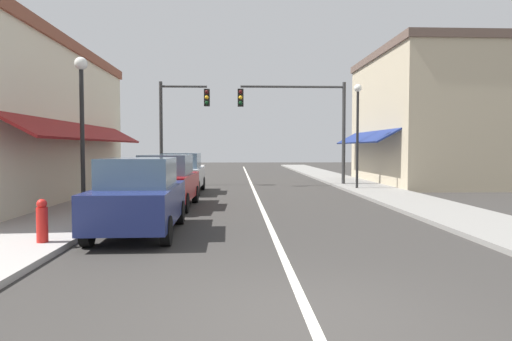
{
  "coord_description": "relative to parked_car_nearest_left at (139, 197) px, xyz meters",
  "views": [
    {
      "loc": [
        -0.88,
        -5.24,
        2.0
      ],
      "look_at": [
        -0.02,
        13.85,
        1.07
      ],
      "focal_mm": 32.5,
      "sensor_mm": 36.0,
      "label": 1
    }
  ],
  "objects": [
    {
      "name": "parked_car_nearest_left",
      "position": [
        0.0,
        0.0,
        0.0
      ],
      "size": [
        1.84,
        4.13,
        1.77
      ],
      "rotation": [
        0.0,
        0.0,
        0.02
      ],
      "color": "navy",
      "rests_on": "ground"
    },
    {
      "name": "storefront_right_block",
      "position": [
        12.59,
        14.49,
        2.76
      ],
      "size": [
        6.7,
        10.2,
        7.27
      ],
      "color": "#BCAD8E",
      "rests_on": "ground"
    },
    {
      "name": "traffic_signal_mast_arm",
      "position": [
        5.88,
        13.23,
        2.87
      ],
      "size": [
        5.64,
        0.5,
        5.42
      ],
      "color": "#333333",
      "rests_on": "ground"
    },
    {
      "name": "traffic_signal_left_corner",
      "position": [
        -0.84,
        13.94,
        2.71
      ],
      "size": [
        2.68,
        0.5,
        5.49
      ],
      "color": "#333333",
      "rests_on": "ground"
    },
    {
      "name": "parked_car_third_left",
      "position": [
        -0.14,
        9.88,
        0.0
      ],
      "size": [
        1.82,
        4.12,
        1.77
      ],
      "rotation": [
        0.0,
        0.0,
        -0.01
      ],
      "color": "#B7BABF",
      "rests_on": "ground"
    },
    {
      "name": "lane_center_stripe",
      "position": [
        3.1,
        12.49,
        -0.88
      ],
      "size": [
        0.14,
        52.0,
        0.01
      ],
      "primitive_type": "cube",
      "color": "silver",
      "rests_on": "ground"
    },
    {
      "name": "parked_car_second_left",
      "position": [
        -0.07,
        4.81,
        0.0
      ],
      "size": [
        1.87,
        4.15,
        1.77
      ],
      "rotation": [
        0.0,
        0.0,
        -0.03
      ],
      "color": "maroon",
      "rests_on": "ground"
    },
    {
      "name": "ground_plane",
      "position": [
        3.1,
        12.49,
        -0.88
      ],
      "size": [
        80.0,
        80.0,
        0.0
      ],
      "primitive_type": "plane",
      "color": "#33302D"
    },
    {
      "name": "sidewalk_left",
      "position": [
        -2.4,
        12.49,
        -0.82
      ],
      "size": [
        2.6,
        56.0,
        0.12
      ],
      "primitive_type": "cube",
      "color": "#A39E99",
      "rests_on": "ground"
    },
    {
      "name": "fire_hydrant",
      "position": [
        -1.63,
        -1.42,
        -0.33
      ],
      "size": [
        0.22,
        0.22,
        0.87
      ],
      "color": "red",
      "rests_on": "ground"
    },
    {
      "name": "street_lamp_right_mid",
      "position": [
        7.93,
        10.69,
        2.45
      ],
      "size": [
        0.36,
        0.36,
        4.96
      ],
      "color": "black",
      "rests_on": "ground"
    },
    {
      "name": "sidewalk_right",
      "position": [
        8.6,
        12.49,
        -0.82
      ],
      "size": [
        2.6,
        56.0,
        0.12
      ],
      "primitive_type": "cube",
      "color": "gray",
      "rests_on": "ground"
    },
    {
      "name": "street_lamp_left_near",
      "position": [
        -2.08,
        2.51,
        2.2
      ],
      "size": [
        0.36,
        0.36,
        4.54
      ],
      "color": "black",
      "rests_on": "ground"
    }
  ]
}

